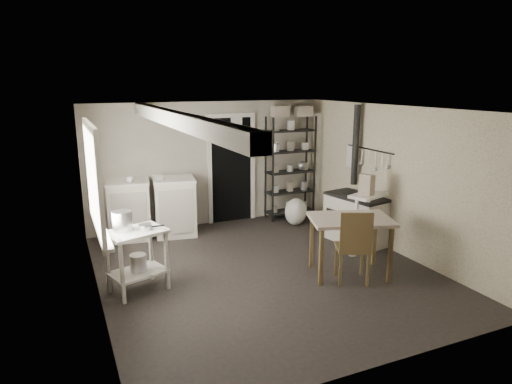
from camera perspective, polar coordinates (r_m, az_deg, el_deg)
name	(u,v)px	position (r m, az deg, el deg)	size (l,w,h in m)	color
floor	(264,271)	(6.66, 1.06, -9.79)	(5.00, 5.00, 0.00)	black
ceiling	(265,109)	(6.12, 1.16, 10.36)	(5.00, 5.00, 0.00)	silver
wall_back	(208,164)	(8.58, -5.97, 3.50)	(4.50, 0.02, 2.30)	#ADA594
wall_front	(383,254)	(4.26, 15.56, -7.48)	(4.50, 0.02, 2.30)	#ADA594
wall_left	(93,211)	(5.75, -19.69, -2.30)	(0.02, 5.00, 2.30)	#ADA594
wall_right	(394,179)	(7.51, 16.88, 1.52)	(0.02, 5.00, 2.30)	#ADA594
window	(92,179)	(5.87, -19.83, 1.51)	(0.12, 1.76, 1.28)	white
doorway	(232,170)	(8.72, -3.08, 2.72)	(0.96, 0.10, 2.08)	white
ceiling_beam	(176,119)	(5.73, -9.93, 8.93)	(0.18, 5.00, 0.18)	white
wallpaper_panel	(394,179)	(7.50, 16.82, 1.51)	(0.01, 5.00, 2.30)	beige
utensil_rail	(369,149)	(7.86, 13.91, 5.19)	(0.06, 1.20, 0.44)	silver
prep_table	(137,262)	(6.11, -14.60, -8.44)	(0.72, 0.51, 0.82)	white
stockpot	(122,222)	(5.97, -16.37, -3.57)	(0.25, 0.25, 0.27)	silver
saucepan	(145,228)	(5.96, -13.66, -4.34)	(0.16, 0.16, 0.09)	silver
bucket	(138,263)	(6.11, -14.50, -8.59)	(0.21, 0.21, 0.23)	silver
base_cabinets	(152,211)	(8.15, -12.82, -2.29)	(1.55, 0.66, 1.02)	beige
mixing_bowl	(158,183)	(8.03, -12.11, 1.16)	(0.30, 0.30, 0.07)	silver
counter_cup	(130,185)	(7.87, -15.43, 0.82)	(0.13, 0.13, 0.10)	silver
shelf_rack	(290,171)	(8.98, 4.29, 2.69)	(0.95, 0.37, 2.01)	black
shelf_jar	(277,150)	(8.76, 2.60, 5.24)	(0.09, 0.09, 0.20)	silver
storage_box_a	(280,116)	(8.75, 3.02, 9.43)	(0.29, 0.26, 0.20)	#C2B39C
storage_box_b	(303,117)	(8.92, 5.91, 9.33)	(0.29, 0.27, 0.19)	#C2B39C
stove	(356,217)	(7.84, 12.43, -3.07)	(0.57, 1.03, 0.81)	beige
stovepipe	(356,145)	(8.02, 12.34, 5.74)	(0.11, 0.11, 1.40)	black
side_ledge	(366,226)	(7.43, 13.62, -4.15)	(0.62, 0.33, 0.95)	white
oats_box	(366,191)	(7.23, 13.63, 0.13)	(0.13, 0.21, 0.32)	#C2B39C
work_table	(349,249)	(6.54, 11.57, -6.96)	(1.09, 0.76, 0.83)	beige
table_cup	(367,219)	(6.49, 13.71, -3.27)	(0.10, 0.10, 0.09)	silver
chair	(352,247)	(6.30, 11.96, -6.76)	(0.42, 0.44, 1.02)	brown
flour_sack	(296,213)	(8.65, 4.99, -2.58)	(0.43, 0.36, 0.51)	silver
floor_crock	(353,251)	(7.34, 11.98, -7.20)	(0.13, 0.13, 0.16)	silver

